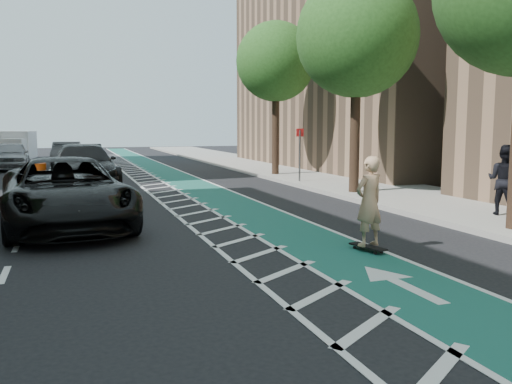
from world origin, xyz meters
name	(u,v)px	position (x,y,z in m)	size (l,w,h in m)	color
ground	(186,260)	(0.00, 0.00, 0.00)	(120.00, 120.00, 0.00)	black
bike_lane	(210,194)	(3.00, 10.00, 0.01)	(2.00, 90.00, 0.01)	#1B6054
buffer_strip	(171,195)	(1.50, 10.00, 0.01)	(1.40, 90.00, 0.01)	silver
sidewalk_right	(360,186)	(9.50, 10.00, 0.07)	(5.00, 90.00, 0.15)	gray
curb_right	(307,188)	(7.05, 10.00, 0.08)	(0.12, 90.00, 0.16)	gray
building_right_far	(395,15)	(17.50, 20.00, 9.50)	(14.00, 22.00, 19.00)	#84664C
tree_r_c	(352,38)	(7.90, 8.00, 5.77)	(4.20, 4.20, 7.90)	#382619
tree_r_d	(274,63)	(7.90, 16.00, 5.77)	(4.20, 4.20, 7.90)	#382619
sign_post	(300,154)	(7.60, 12.00, 1.35)	(0.35, 0.08, 2.47)	#4C4C4C
skateboard	(368,247)	(3.70, -0.48, 0.10)	(0.46, 0.92, 0.12)	black
skateboarder	(369,201)	(3.70, -0.48, 1.04)	(0.67, 0.44, 1.85)	tan
suv_near	(65,193)	(-2.19, 4.41, 0.89)	(2.95, 6.40, 1.78)	black
suv_far	(84,166)	(-1.52, 13.92, 0.91)	(2.54, 6.25, 1.81)	black
car_silver	(11,156)	(-5.38, 25.14, 0.84)	(1.99, 4.95, 1.69)	gray
car_grey	(67,154)	(-2.24, 27.09, 0.79)	(1.67, 4.79, 1.58)	#56565B
pedestrian	(504,180)	(9.15, 1.62, 1.11)	(0.94, 0.73, 1.93)	black
box_truck	(15,146)	(-6.14, 37.09, 1.01)	(3.01, 5.54, 2.20)	white
barrel_a	(22,192)	(-3.53, 8.63, 0.47)	(0.73, 0.73, 0.99)	orange
barrel_b	(27,184)	(-3.60, 11.48, 0.45)	(0.69, 0.69, 0.94)	#EA460C
barrel_c	(39,176)	(-3.31, 14.50, 0.48)	(0.75, 0.75, 1.03)	#F04D0C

